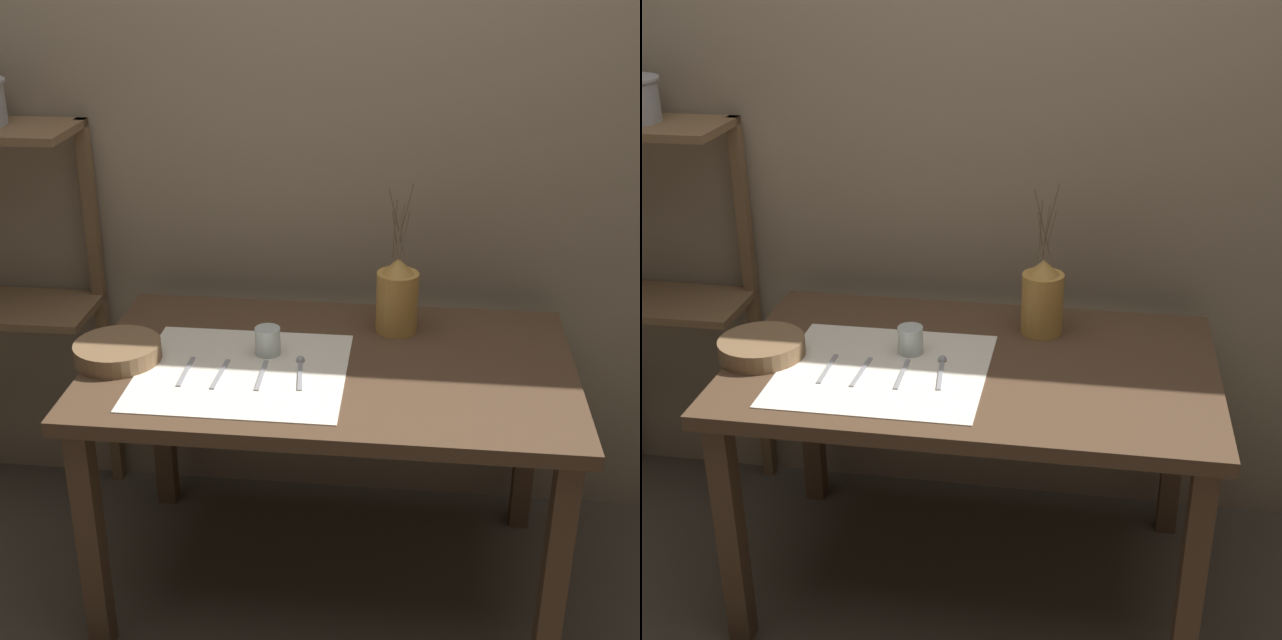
% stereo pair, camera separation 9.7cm
% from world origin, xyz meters
% --- Properties ---
extents(ground_plane, '(12.00, 12.00, 0.00)m').
position_xyz_m(ground_plane, '(0.00, 0.00, 0.00)').
color(ground_plane, '#473F35').
extents(stone_wall_back, '(7.00, 0.06, 2.40)m').
position_xyz_m(stone_wall_back, '(0.00, 0.51, 1.20)').
color(stone_wall_back, gray).
rests_on(stone_wall_back, ground_plane).
extents(wooden_table, '(1.30, 0.79, 0.73)m').
position_xyz_m(wooden_table, '(0.00, 0.00, 0.64)').
color(wooden_table, '#4C3523').
rests_on(wooden_table, ground_plane).
extents(wooden_shelf_unit, '(0.56, 0.28, 1.27)m').
position_xyz_m(wooden_shelf_unit, '(-1.06, 0.35, 0.88)').
color(wooden_shelf_unit, brown).
rests_on(wooden_shelf_unit, ground_plane).
extents(linen_cloth, '(0.55, 0.49, 0.00)m').
position_xyz_m(linen_cloth, '(-0.23, -0.09, 0.73)').
color(linen_cloth, silver).
rests_on(linen_cloth, wooden_table).
extents(pitcher_with_flowers, '(0.12, 0.12, 0.44)m').
position_xyz_m(pitcher_with_flowers, '(0.17, 0.22, 0.84)').
color(pitcher_with_flowers, '#B7843D').
rests_on(pitcher_with_flowers, wooden_table).
extents(wooden_bowl, '(0.23, 0.23, 0.05)m').
position_xyz_m(wooden_bowl, '(-0.57, -0.06, 0.76)').
color(wooden_bowl, brown).
rests_on(wooden_bowl, wooden_table).
extents(glass_tumbler_near, '(0.07, 0.07, 0.08)m').
position_xyz_m(glass_tumbler_near, '(-0.18, 0.02, 0.77)').
color(glass_tumbler_near, '#B7C1BC').
rests_on(glass_tumbler_near, wooden_table).
extents(fork_inner, '(0.01, 0.16, 0.00)m').
position_xyz_m(fork_inner, '(-0.37, -0.11, 0.74)').
color(fork_inner, '#939399').
rests_on(fork_inner, wooden_table).
extents(knife_center, '(0.02, 0.16, 0.00)m').
position_xyz_m(knife_center, '(-0.28, -0.11, 0.74)').
color(knife_center, '#939399').
rests_on(knife_center, wooden_table).
extents(fork_outer, '(0.01, 0.16, 0.00)m').
position_xyz_m(fork_outer, '(-0.17, -0.11, 0.74)').
color(fork_outer, '#939399').
rests_on(fork_outer, wooden_table).
extents(spoon_outer, '(0.04, 0.17, 0.02)m').
position_xyz_m(spoon_outer, '(-0.08, -0.05, 0.74)').
color(spoon_outer, '#939399').
rests_on(spoon_outer, wooden_table).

